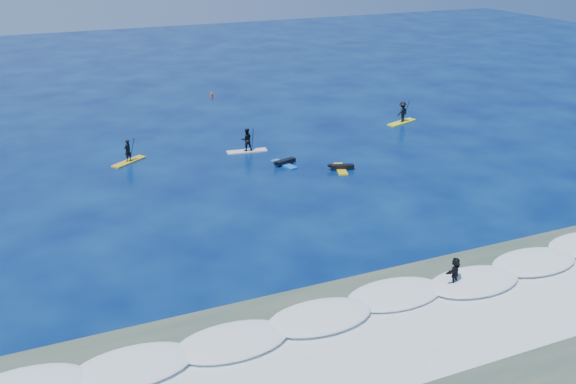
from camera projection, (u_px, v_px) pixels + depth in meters
name	position (u px, v px, depth m)	size (l,w,h in m)	color
ground	(289.00, 217.00, 37.34)	(160.00, 160.00, 0.00)	#030D41
shallow_water	(429.00, 352.00, 25.47)	(90.00, 13.00, 0.01)	#374B3D
breaking_wave	(377.00, 303.00, 28.86)	(40.00, 6.00, 0.30)	white
whitewater	(415.00, 339.00, 26.32)	(34.00, 5.00, 0.02)	silver
sup_paddler_left	(128.00, 154.00, 45.87)	(2.69, 2.17, 1.96)	gold
sup_paddler_center	(247.00, 142.00, 47.95)	(3.08, 1.16, 2.11)	silver
sup_paddler_right	(402.00, 113.00, 55.09)	(3.13, 1.74, 2.14)	yellow
prone_paddler_near	(341.00, 167.00, 44.64)	(1.84, 2.42, 0.49)	gold
prone_paddler_far	(284.00, 163.00, 45.55)	(1.85, 2.42, 0.49)	blue
wave_surfer	(455.00, 273.00, 29.73)	(2.01, 1.40, 1.44)	silver
marker_buoy	(212.00, 95.00, 63.57)	(0.25, 0.25, 0.61)	#ED3C15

